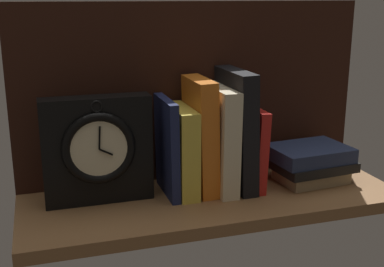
% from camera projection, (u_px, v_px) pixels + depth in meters
% --- Properties ---
extents(ground_plane, '(0.78, 0.27, 0.03)m').
position_uv_depth(ground_plane, '(213.00, 201.00, 1.05)').
color(ground_plane, brown).
extents(back_panel, '(0.78, 0.01, 0.39)m').
position_uv_depth(back_panel, '(194.00, 92.00, 1.11)').
color(back_panel, black).
rests_on(back_panel, ground_plane).
extents(book_navy_bierce, '(0.02, 0.14, 0.20)m').
position_uv_depth(book_navy_bierce, '(167.00, 147.00, 1.03)').
color(book_navy_bierce, '#192147').
rests_on(book_navy_bierce, ground_plane).
extents(book_yellow_seinlanguage, '(0.04, 0.14, 0.18)m').
position_uv_depth(book_yellow_seinlanguage, '(182.00, 150.00, 1.05)').
color(book_yellow_seinlanguage, gold).
rests_on(book_yellow_seinlanguage, ground_plane).
extents(book_orange_pandolfini, '(0.04, 0.13, 0.24)m').
position_uv_depth(book_orange_pandolfini, '(200.00, 135.00, 1.05)').
color(book_orange_pandolfini, orange).
rests_on(book_orange_pandolfini, ground_plane).
extents(book_cream_twain, '(0.04, 0.16, 0.22)m').
position_uv_depth(book_cream_twain, '(219.00, 138.00, 1.06)').
color(book_cream_twain, beige).
rests_on(book_cream_twain, ground_plane).
extents(book_black_skeptic, '(0.04, 0.16, 0.25)m').
position_uv_depth(book_black_skeptic, '(236.00, 129.00, 1.07)').
color(book_black_skeptic, black).
rests_on(book_black_skeptic, ground_plane).
extents(book_red_requiem, '(0.03, 0.15, 0.17)m').
position_uv_depth(book_red_requiem, '(249.00, 146.00, 1.09)').
color(book_red_requiem, red).
rests_on(book_red_requiem, ground_plane).
extents(framed_clock, '(0.21, 0.06, 0.21)m').
position_uv_depth(framed_clock, '(98.00, 150.00, 0.99)').
color(framed_clock, black).
rests_on(framed_clock, ground_plane).
extents(book_stack_side, '(0.18, 0.14, 0.08)m').
position_uv_depth(book_stack_side, '(310.00, 162.00, 1.12)').
color(book_stack_side, '#9E8966').
rests_on(book_stack_side, ground_plane).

